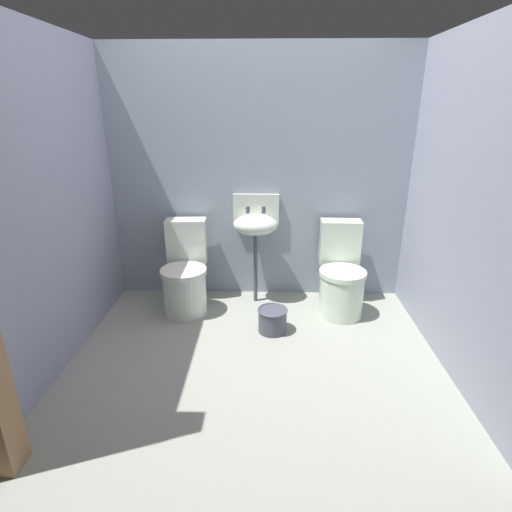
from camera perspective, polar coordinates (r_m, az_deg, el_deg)
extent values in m
cube|color=gray|center=(3.09, -0.16, -14.83)|extent=(3.09, 2.65, 0.08)
cube|color=#8A96A7|center=(3.74, 0.41, 10.93)|extent=(3.09, 0.10, 2.24)
cube|color=#8D8FA9|center=(3.07, -27.33, 6.44)|extent=(0.10, 2.45, 2.24)
cube|color=#8D92A5|center=(2.99, 27.83, 6.05)|extent=(0.10, 2.45, 2.24)
cylinder|color=silver|center=(3.63, -9.99, -5.17)|extent=(0.40, 0.40, 0.38)
cylinder|color=silver|center=(3.55, -10.20, -2.12)|extent=(0.42, 0.42, 0.04)
cube|color=silver|center=(3.76, -9.73, 2.18)|extent=(0.37, 0.20, 0.40)
cylinder|color=silver|center=(3.62, 11.90, -5.42)|extent=(0.39, 0.39, 0.38)
cylinder|color=silver|center=(3.54, 12.15, -2.36)|extent=(0.41, 0.41, 0.04)
cube|color=silver|center=(3.75, 11.75, 1.97)|extent=(0.37, 0.19, 0.40)
cylinder|color=#444754|center=(3.73, -0.07, -1.76)|extent=(0.04, 0.04, 0.66)
ellipsoid|color=silver|center=(3.59, -0.07, 4.44)|extent=(0.40, 0.32, 0.18)
cube|color=silver|center=(3.73, 0.01, 6.63)|extent=(0.42, 0.04, 0.28)
cylinder|color=#444754|center=(3.62, -1.16, 6.53)|extent=(0.04, 0.04, 0.06)
cylinder|color=#444754|center=(3.62, 1.07, 6.52)|extent=(0.04, 0.04, 0.06)
cylinder|color=#444754|center=(3.35, 2.33, -9.07)|extent=(0.23, 0.23, 0.19)
torus|color=#484C59|center=(3.30, 2.36, -7.62)|extent=(0.25, 0.25, 0.02)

